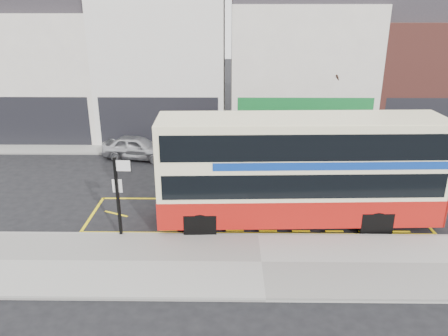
{
  "coord_description": "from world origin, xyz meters",
  "views": [
    {
      "loc": [
        -1.12,
        -15.26,
        8.43
      ],
      "look_at": [
        -1.35,
        2.0,
        1.99
      ],
      "focal_mm": 35.0,
      "sensor_mm": 36.0,
      "label": 1
    }
  ],
  "objects_px": {
    "bus_stop_post": "(119,189)",
    "car_grey": "(271,144)",
    "car_silver": "(137,147)",
    "street_tree_left": "(21,86)",
    "car_white": "(372,147)",
    "double_decker_bus": "(300,169)",
    "street_tree_right": "(336,82)"
  },
  "relations": [
    {
      "from": "car_white",
      "to": "bus_stop_post",
      "type": "bearing_deg",
      "value": 108.96
    },
    {
      "from": "double_decker_bus",
      "to": "car_white",
      "type": "relative_size",
      "value": 2.61
    },
    {
      "from": "bus_stop_post",
      "to": "car_grey",
      "type": "bearing_deg",
      "value": 58.65
    },
    {
      "from": "bus_stop_post",
      "to": "car_silver",
      "type": "bearing_deg",
      "value": 99.5
    },
    {
      "from": "car_white",
      "to": "street_tree_right",
      "type": "xyz_separation_m",
      "value": [
        -1.85,
        2.56,
        3.38
      ]
    },
    {
      "from": "bus_stop_post",
      "to": "car_silver",
      "type": "xyz_separation_m",
      "value": [
        -1.27,
        9.27,
        -1.34
      ]
    },
    {
      "from": "street_tree_right",
      "to": "car_silver",
      "type": "bearing_deg",
      "value": -165.73
    },
    {
      "from": "double_decker_bus",
      "to": "car_silver",
      "type": "distance_m",
      "value": 11.49
    },
    {
      "from": "street_tree_left",
      "to": "street_tree_right",
      "type": "height_order",
      "value": "street_tree_right"
    },
    {
      "from": "car_grey",
      "to": "bus_stop_post",
      "type": "bearing_deg",
      "value": 129.85
    },
    {
      "from": "street_tree_left",
      "to": "bus_stop_post",
      "type": "bearing_deg",
      "value": -54.29
    },
    {
      "from": "car_white",
      "to": "street_tree_right",
      "type": "bearing_deg",
      "value": 17.01
    },
    {
      "from": "car_white",
      "to": "street_tree_right",
      "type": "relative_size",
      "value": 0.73
    },
    {
      "from": "double_decker_bus",
      "to": "car_white",
      "type": "xyz_separation_m",
      "value": [
        5.63,
        8.39,
        -1.71
      ]
    },
    {
      "from": "double_decker_bus",
      "to": "car_silver",
      "type": "bearing_deg",
      "value": 133.92
    },
    {
      "from": "street_tree_left",
      "to": "street_tree_right",
      "type": "relative_size",
      "value": 0.91
    },
    {
      "from": "bus_stop_post",
      "to": "car_silver",
      "type": "height_order",
      "value": "bus_stop_post"
    },
    {
      "from": "double_decker_bus",
      "to": "street_tree_left",
      "type": "xyz_separation_m",
      "value": [
        -16.04,
        11.34,
        1.31
      ]
    },
    {
      "from": "car_silver",
      "to": "double_decker_bus",
      "type": "bearing_deg",
      "value": -122.96
    },
    {
      "from": "car_grey",
      "to": "street_tree_left",
      "type": "distance_m",
      "value": 16.23
    },
    {
      "from": "car_silver",
      "to": "street_tree_right",
      "type": "xyz_separation_m",
      "value": [
        11.96,
        3.04,
        3.32
      ]
    },
    {
      "from": "double_decker_bus",
      "to": "bus_stop_post",
      "type": "distance_m",
      "value": 7.05
    },
    {
      "from": "bus_stop_post",
      "to": "street_tree_right",
      "type": "relative_size",
      "value": 0.53
    },
    {
      "from": "double_decker_bus",
      "to": "street_tree_left",
      "type": "relative_size",
      "value": 2.09
    },
    {
      "from": "car_grey",
      "to": "car_white",
      "type": "bearing_deg",
      "value": -111.07
    },
    {
      "from": "car_grey",
      "to": "street_tree_right",
      "type": "distance_m",
      "value": 5.7
    },
    {
      "from": "car_grey",
      "to": "street_tree_left",
      "type": "xyz_separation_m",
      "value": [
        -15.75,
        2.53,
        3.01
      ]
    },
    {
      "from": "bus_stop_post",
      "to": "car_silver",
      "type": "relative_size",
      "value": 0.78
    },
    {
      "from": "car_silver",
      "to": "car_grey",
      "type": "relative_size",
      "value": 1.03
    },
    {
      "from": "bus_stop_post",
      "to": "street_tree_left",
      "type": "bearing_deg",
      "value": 127.43
    },
    {
      "from": "car_grey",
      "to": "car_white",
      "type": "xyz_separation_m",
      "value": [
        5.93,
        -0.41,
        -0.01
      ]
    },
    {
      "from": "double_decker_bus",
      "to": "street_tree_left",
      "type": "distance_m",
      "value": 19.69
    }
  ]
}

